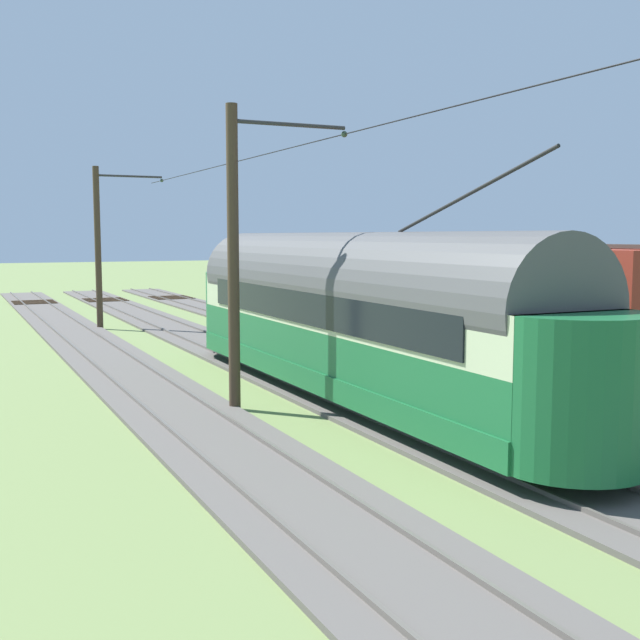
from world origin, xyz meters
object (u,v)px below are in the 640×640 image
Objects in this scene: catenary_pole_foreground at (100,244)px; catenary_pole_mid_near at (237,252)px; vintage_streetcar at (350,313)px; boxcar_adjacent at (475,308)px; switch_stand at (333,318)px.

catenary_pole_mid_near is (0.00, 18.44, 0.00)m from catenary_pole_foreground.
catenary_pole_mid_near is at bearing -6.38° from vintage_streetcar.
switch_stand is at bearing -96.52° from boxcar_adjacent.
boxcar_adjacent is (-4.33, -0.58, -0.10)m from vintage_streetcar.
boxcar_adjacent is at bearing -172.43° from vintage_streetcar.
vintage_streetcar is 2.51× the size of catenary_pole_mid_near.
catenary_pole_foreground is 18.44m from catenary_pole_mid_near.
boxcar_adjacent is at bearing -177.98° from catenary_pole_mid_near.
vintage_streetcar is 2.51× the size of catenary_pole_foreground.
vintage_streetcar reaches higher than boxcar_adjacent.
catenary_pole_foreground is 1.00× the size of catenary_pole_mid_near.
catenary_pole_foreground is at bearing -36.44° from switch_stand.
catenary_pole_mid_near reaches higher than vintage_streetcar.
boxcar_adjacent is at bearing 111.63° from catenary_pole_foreground.
vintage_streetcar is 3.29m from catenary_pole_mid_near.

